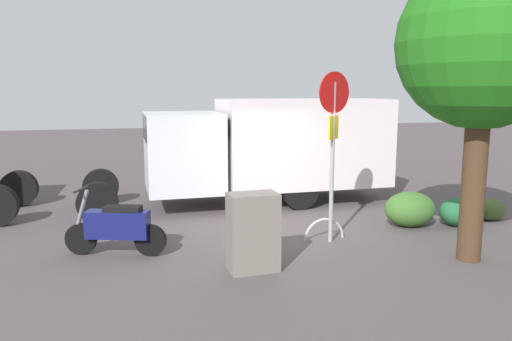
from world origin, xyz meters
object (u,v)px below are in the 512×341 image
(street_tree, at_px, (483,46))
(utility_cabinet, at_px, (253,232))
(box_truck_near, at_px, (265,144))
(bike_rack_hoop, at_px, (324,239))
(stop_sign, at_px, (333,130))
(motorcycle, at_px, (117,226))

(street_tree, bearing_deg, utility_cabinet, -7.43)
(box_truck_near, height_order, street_tree, street_tree)
(bike_rack_hoop, bearing_deg, stop_sign, 104.27)
(stop_sign, bearing_deg, utility_cabinet, 30.39)
(street_tree, bearing_deg, stop_sign, -39.50)
(box_truck_near, bearing_deg, utility_cabinet, 71.42)
(box_truck_near, bearing_deg, bike_rack_hoop, 93.54)
(stop_sign, xyz_separation_m, street_tree, (-1.88, 1.55, 1.44))
(box_truck_near, xyz_separation_m, bike_rack_hoop, (-0.22, 3.41, -1.52))
(bike_rack_hoop, bearing_deg, motorcycle, -1.21)
(motorcycle, relative_size, street_tree, 0.35)
(utility_cabinet, bearing_deg, bike_rack_hoop, -144.56)
(box_truck_near, distance_m, bike_rack_hoop, 3.74)
(stop_sign, distance_m, utility_cabinet, 2.60)
(street_tree, distance_m, bike_rack_hoop, 4.44)
(motorcycle, distance_m, bike_rack_hoop, 3.93)
(motorcycle, height_order, stop_sign, stop_sign)
(street_tree, bearing_deg, box_truck_near, -67.31)
(box_truck_near, relative_size, utility_cabinet, 6.06)
(street_tree, bearing_deg, motorcycle, -17.43)
(stop_sign, relative_size, utility_cabinet, 2.54)
(stop_sign, height_order, utility_cabinet, stop_sign)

